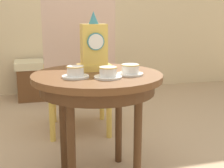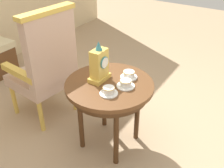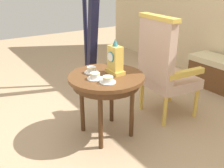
{
  "view_description": "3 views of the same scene",
  "coord_description": "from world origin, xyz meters",
  "px_view_note": "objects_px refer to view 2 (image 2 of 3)",
  "views": [
    {
      "loc": [
        -0.31,
        -1.64,
        0.95
      ],
      "look_at": [
        0.15,
        0.04,
        0.56
      ],
      "focal_mm": 49.19,
      "sensor_mm": 36.0,
      "label": 1
    },
    {
      "loc": [
        -1.46,
        -1.0,
        1.75
      ],
      "look_at": [
        0.13,
        0.01,
        0.59
      ],
      "focal_mm": 42.33,
      "sensor_mm": 36.0,
      "label": 2
    },
    {
      "loc": [
        1.96,
        -1.22,
        1.49
      ],
      "look_at": [
        0.15,
        -0.01,
        0.58
      ],
      "focal_mm": 41.13,
      "sensor_mm": 36.0,
      "label": 3
    }
  ],
  "objects_px": {
    "teacup_left": "(109,91)",
    "mantel_clock": "(99,65)",
    "teacup_center": "(129,75)",
    "armchair": "(46,65)",
    "side_table": "(109,91)",
    "teacup_right": "(126,84)"
  },
  "relations": [
    {
      "from": "teacup_left",
      "to": "mantel_clock",
      "type": "xyz_separation_m",
      "value": [
        0.14,
        0.18,
        0.11
      ]
    },
    {
      "from": "teacup_left",
      "to": "mantel_clock",
      "type": "distance_m",
      "value": 0.25
    },
    {
      "from": "side_table",
      "to": "mantel_clock",
      "type": "relative_size",
      "value": 2.15
    },
    {
      "from": "teacup_right",
      "to": "teacup_center",
      "type": "xyz_separation_m",
      "value": [
        0.14,
        0.05,
        0.0
      ]
    },
    {
      "from": "teacup_left",
      "to": "teacup_right",
      "type": "height_order",
      "value": "teacup_left"
    },
    {
      "from": "armchair",
      "to": "side_table",
      "type": "bearing_deg",
      "value": -91.45
    },
    {
      "from": "side_table",
      "to": "teacup_left",
      "type": "xyz_separation_m",
      "value": [
        -0.13,
        -0.08,
        0.1
      ]
    },
    {
      "from": "teacup_center",
      "to": "armchair",
      "type": "distance_m",
      "value": 0.83
    },
    {
      "from": "side_table",
      "to": "armchair",
      "type": "distance_m",
      "value": 0.73
    },
    {
      "from": "teacup_right",
      "to": "armchair",
      "type": "xyz_separation_m",
      "value": [
        -0.01,
        0.87,
        -0.07
      ]
    },
    {
      "from": "teacup_left",
      "to": "teacup_center",
      "type": "xyz_separation_m",
      "value": [
        0.3,
        -0.01,
        -0.0
      ]
    },
    {
      "from": "side_table",
      "to": "teacup_right",
      "type": "xyz_separation_m",
      "value": [
        0.03,
        -0.14,
        0.1
      ]
    },
    {
      "from": "side_table",
      "to": "teacup_center",
      "type": "xyz_separation_m",
      "value": [
        0.16,
        -0.09,
        0.1
      ]
    },
    {
      "from": "teacup_center",
      "to": "mantel_clock",
      "type": "relative_size",
      "value": 0.43
    },
    {
      "from": "teacup_center",
      "to": "armchair",
      "type": "height_order",
      "value": "armchair"
    },
    {
      "from": "side_table",
      "to": "teacup_left",
      "type": "distance_m",
      "value": 0.19
    },
    {
      "from": "armchair",
      "to": "teacup_center",
      "type": "bearing_deg",
      "value": -80.02
    },
    {
      "from": "side_table",
      "to": "teacup_left",
      "type": "relative_size",
      "value": 5.13
    },
    {
      "from": "teacup_left",
      "to": "armchair",
      "type": "height_order",
      "value": "armchair"
    },
    {
      "from": "side_table",
      "to": "armchair",
      "type": "xyz_separation_m",
      "value": [
        0.02,
        0.73,
        0.03
      ]
    },
    {
      "from": "teacup_center",
      "to": "armchair",
      "type": "bearing_deg",
      "value": 99.98
    },
    {
      "from": "teacup_right",
      "to": "armchair",
      "type": "bearing_deg",
      "value": 90.49
    }
  ]
}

